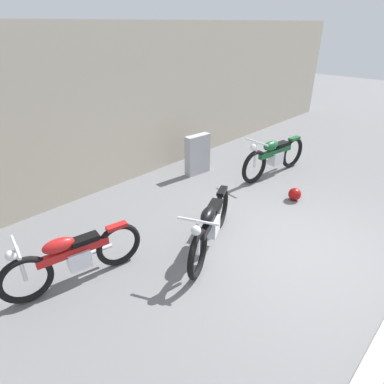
# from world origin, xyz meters

# --- Properties ---
(ground_plane) EXTENTS (40.00, 40.00, 0.00)m
(ground_plane) POSITION_xyz_m (0.00, 0.00, 0.00)
(ground_plane) COLOR slate
(building_wall) EXTENTS (18.00, 0.30, 3.35)m
(building_wall) POSITION_xyz_m (0.00, 4.32, 1.67)
(building_wall) COLOR #B2A893
(building_wall) RESTS_ON ground_plane
(stone_marker) EXTENTS (0.66, 0.27, 0.96)m
(stone_marker) POSITION_xyz_m (1.19, 3.28, 0.48)
(stone_marker) COLOR #9E9EA3
(stone_marker) RESTS_ON ground_plane
(helmet) EXTENTS (0.26, 0.26, 0.26)m
(helmet) POSITION_xyz_m (1.57, 0.88, 0.13)
(helmet) COLOR maroon
(helmet) RESTS_ON ground_plane
(motorcycle_green) EXTENTS (2.22, 0.62, 1.00)m
(motorcycle_green) POSITION_xyz_m (2.38, 1.90, 0.48)
(motorcycle_green) COLOR black
(motorcycle_green) RESTS_ON ground_plane
(motorcycle_red) EXTENTS (1.98, 0.62, 0.89)m
(motorcycle_red) POSITION_xyz_m (-2.78, 1.94, 0.43)
(motorcycle_red) COLOR black
(motorcycle_red) RESTS_ON ground_plane
(motorcycle_black) EXTENTS (1.95, 1.05, 0.94)m
(motorcycle_black) POSITION_xyz_m (-0.89, 1.08, 0.45)
(motorcycle_black) COLOR black
(motorcycle_black) RESTS_ON ground_plane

